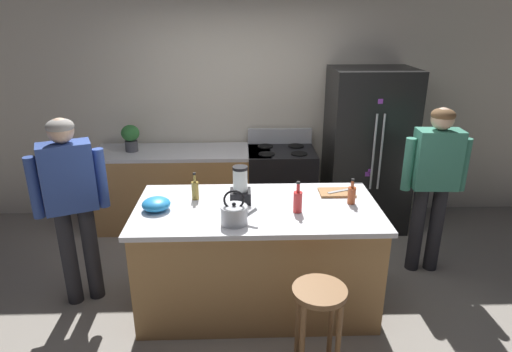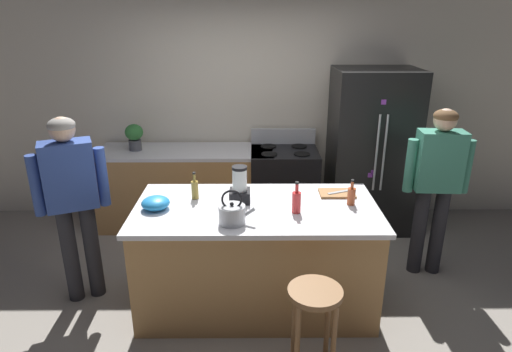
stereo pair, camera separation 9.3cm
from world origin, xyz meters
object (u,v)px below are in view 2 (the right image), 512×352
at_px(stove_range, 284,187).
at_px(tea_kettle, 232,214).
at_px(cutting_board, 337,193).
at_px(bar_stool, 314,311).
at_px(bottle_soda, 296,201).
at_px(person_by_sink_right, 437,178).
at_px(bottle_vinegar, 195,189).
at_px(kitchen_island, 256,256).
at_px(refrigerator, 371,151).
at_px(potted_plant, 134,135).
at_px(blender_appliance, 240,187).
at_px(chef_knife, 339,192).
at_px(bottle_cooking_sauce, 351,196).
at_px(person_by_island_left, 72,194).
at_px(mixing_bowl, 156,203).

relative_size(stove_range, tea_kettle, 3.99).
bearing_deg(tea_kettle, cutting_board, 31.72).
bearing_deg(cutting_board, bar_stool, -106.37).
bearing_deg(bottle_soda, person_by_sink_right, 24.33).
distance_m(bottle_soda, bottle_vinegar, 0.87).
height_order(kitchen_island, bottle_vinegar, bottle_vinegar).
height_order(person_by_sink_right, tea_kettle, person_by_sink_right).
relative_size(kitchen_island, bottle_vinegar, 8.36).
distance_m(kitchen_island, stove_range, 1.56).
bearing_deg(refrigerator, bottle_vinegar, -143.69).
xyz_separation_m(potted_plant, blender_appliance, (1.23, -1.45, -0.04)).
distance_m(bar_stool, chef_knife, 1.21).
distance_m(bar_stool, bottle_cooking_sauce, 1.07).
height_order(refrigerator, bottle_soda, refrigerator).
bearing_deg(person_by_sink_right, blender_appliance, -167.61).
distance_m(person_by_island_left, cutting_board, 2.22).
relative_size(person_by_island_left, blender_appliance, 5.32).
bearing_deg(person_by_island_left, tea_kettle, -16.66).
bearing_deg(person_by_sink_right, tea_kettle, -156.67).
bearing_deg(stove_range, chef_knife, -73.34).
relative_size(bottle_soda, tea_kettle, 0.93).
bearing_deg(bottle_soda, potted_plant, 135.17).
bearing_deg(refrigerator, person_by_island_left, -153.65).
xyz_separation_m(stove_range, bottle_vinegar, (-0.85, -1.36, 0.53)).
bearing_deg(bottle_cooking_sauce, mixing_bowl, -177.23).
relative_size(refrigerator, bottle_cooking_sauce, 8.49).
xyz_separation_m(refrigerator, person_by_sink_right, (0.34, -1.01, 0.06)).
xyz_separation_m(kitchen_island, tea_kettle, (-0.18, -0.30, 0.54)).
xyz_separation_m(blender_appliance, mixing_bowl, (-0.67, -0.14, -0.08)).
bearing_deg(refrigerator, chef_knife, -115.14).
bearing_deg(chef_knife, refrigerator, 42.59).
distance_m(refrigerator, mixing_bowl, 2.61).
height_order(bottle_cooking_sauce, cutting_board, bottle_cooking_sauce).
bearing_deg(blender_appliance, chef_knife, 9.66).
bearing_deg(potted_plant, chef_knife, -32.16).
height_order(potted_plant, bottle_soda, potted_plant).
bearing_deg(person_by_island_left, bar_stool, -26.73).
distance_m(bar_stool, bottle_soda, 0.87).
xyz_separation_m(tea_kettle, cutting_board, (0.88, 0.54, -0.07)).
relative_size(mixing_bowl, cutting_board, 0.75).
xyz_separation_m(kitchen_island, bar_stool, (0.38, -0.85, 0.09)).
distance_m(person_by_island_left, chef_knife, 2.24).
bearing_deg(chef_knife, bottle_soda, -160.80).
bearing_deg(bottle_vinegar, refrigerator, 36.31).
relative_size(bar_stool, potted_plant, 2.39).
bearing_deg(person_by_island_left, kitchen_island, -3.84).
bearing_deg(person_by_sink_right, stove_range, 141.81).
height_order(potted_plant, cutting_board, potted_plant).
bearing_deg(cutting_board, tea_kettle, -148.28).
relative_size(potted_plant, mixing_bowl, 1.33).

